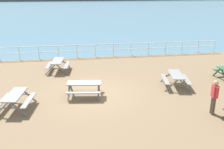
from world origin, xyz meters
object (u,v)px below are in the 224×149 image
at_px(picnic_table_near_left, 15,98).
at_px(visitor, 214,95).
at_px(picnic_table_far_right, 84,86).
at_px(picnic_table_far_left, 58,63).
at_px(picnic_table_seaward, 176,77).

relative_size(picnic_table_near_left, visitor, 1.20).
distance_m(picnic_table_far_right, visitor, 6.53).
bearing_deg(picnic_table_far_right, visitor, -19.67).
xyz_separation_m(picnic_table_near_left, picnic_table_far_left, (1.73, 5.61, 0.00)).
distance_m(picnic_table_near_left, picnic_table_far_left, 5.87).
bearing_deg(visitor, picnic_table_far_right, -19.26).
distance_m(picnic_table_near_left, picnic_table_far_right, 3.51).
bearing_deg(picnic_table_far_left, picnic_table_near_left, 169.19).
relative_size(picnic_table_far_left, visitor, 1.18).
bearing_deg(picnic_table_far_left, visitor, -129.08).
bearing_deg(picnic_table_seaward, picnic_table_far_left, 70.65).
bearing_deg(picnic_table_far_left, picnic_table_seaward, -113.28).
bearing_deg(picnic_table_near_left, picnic_table_far_left, -8.72).
height_order(picnic_table_far_right, picnic_table_seaward, same).
height_order(picnic_table_near_left, visitor, visitor).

